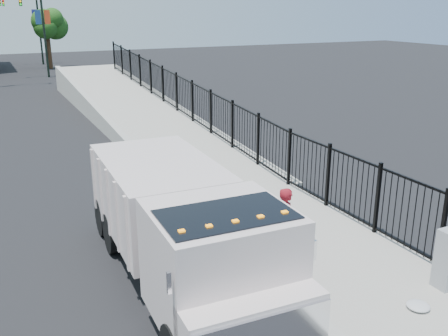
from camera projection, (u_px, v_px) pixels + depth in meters
name	position (u px, v px, depth m)	size (l,w,h in m)	color
ground	(252.00, 267.00, 11.24)	(120.00, 120.00, 0.00)	black
sidewalk	(380.00, 287.00, 10.31)	(3.55, 12.00, 0.12)	#9E998E
curb	(303.00, 310.00, 9.50)	(0.30, 12.00, 0.16)	#ADAAA3
ramp	(138.00, 120.00, 25.81)	(3.95, 24.00, 1.70)	#9E998E
iron_fence	(193.00, 115.00, 22.71)	(0.10, 28.00, 1.80)	black
truck	(183.00, 225.00, 9.99)	(2.61, 7.36, 2.50)	black
worker	(286.00, 223.00, 11.17)	(0.61, 0.40, 1.68)	maroon
debris	(418.00, 306.00, 9.46)	(0.44, 0.44, 0.11)	silver
light_pole_1	(39.00, 23.00, 40.05)	(3.77, 0.22, 8.00)	black
light_pole_3	(35.00, 20.00, 49.30)	(3.78, 0.22, 8.00)	black
tree_1	(47.00, 26.00, 46.03)	(2.21, 2.21, 5.10)	#382314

